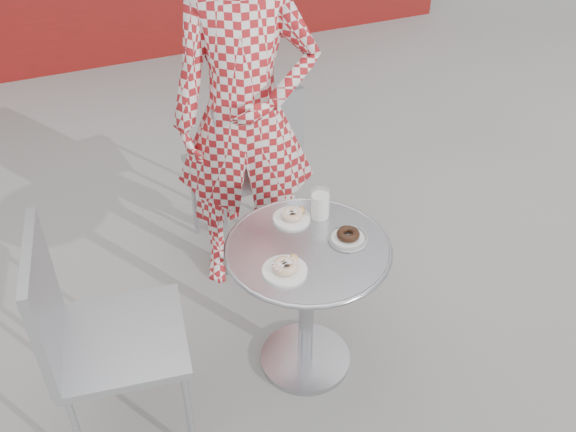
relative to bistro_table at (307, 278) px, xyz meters
name	(u,v)px	position (x,y,z in m)	size (l,w,h in m)	color
ground	(299,368)	(-0.04, -0.03, -0.51)	(60.00, 60.00, 0.00)	gray
bistro_table	(307,278)	(0.00, 0.00, 0.00)	(0.66, 0.66, 0.67)	silver
chair_far	(244,199)	(0.04, 0.89, -0.21)	(0.52, 0.52, 0.97)	#AFB2B8
chair_left	(126,375)	(-0.77, -0.02, -0.21)	(0.53, 0.53, 0.97)	#AFB2B8
seated_person	(245,117)	(0.00, 0.68, 0.40)	(0.66, 0.43, 1.80)	#A2191D
plate_far	(292,216)	(0.01, 0.19, 0.18)	(0.15, 0.15, 0.04)	white
plate_near	(285,268)	(-0.14, -0.10, 0.18)	(0.17, 0.17, 0.05)	white
plate_checker	(348,237)	(0.16, -0.02, 0.18)	(0.16, 0.16, 0.04)	white
milk_cup	(320,205)	(0.13, 0.16, 0.22)	(0.08, 0.08, 0.13)	white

